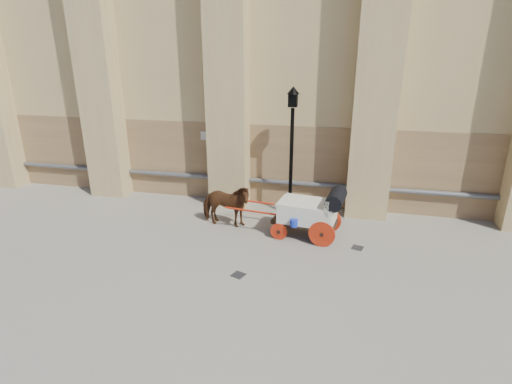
# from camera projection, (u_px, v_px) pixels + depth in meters

# --- Properties ---
(ground) EXTENTS (90.00, 90.00, 0.00)m
(ground) POSITION_uv_depth(u_px,v_px,m) (228.00, 249.00, 11.80)
(ground) COLOR slate
(ground) RESTS_ON ground
(horse) EXTENTS (1.80, 0.90, 1.48)m
(horse) POSITION_uv_depth(u_px,v_px,m) (226.00, 205.00, 13.11)
(horse) COLOR #563016
(horse) RESTS_ON ground
(carriage) EXTENTS (3.81, 1.47, 1.63)m
(carriage) POSITION_uv_depth(u_px,v_px,m) (312.00, 211.00, 12.30)
(carriage) COLOR black
(carriage) RESTS_ON ground
(street_lamp) EXTENTS (0.42, 0.42, 4.45)m
(street_lamp) POSITION_uv_depth(u_px,v_px,m) (291.00, 149.00, 13.53)
(street_lamp) COLOR black
(street_lamp) RESTS_ON ground
(drain_grate_near) EXTENTS (0.41, 0.41, 0.01)m
(drain_grate_near) POSITION_uv_depth(u_px,v_px,m) (238.00, 275.00, 10.44)
(drain_grate_near) COLOR black
(drain_grate_near) RESTS_ON ground
(drain_grate_far) EXTENTS (0.40, 0.40, 0.01)m
(drain_grate_far) POSITION_uv_depth(u_px,v_px,m) (357.00, 248.00, 11.87)
(drain_grate_far) COLOR black
(drain_grate_far) RESTS_ON ground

